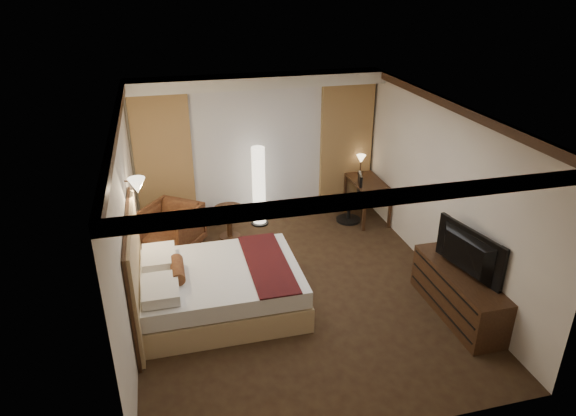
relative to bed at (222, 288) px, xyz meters
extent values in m
cube|color=black|center=(1.10, 0.20, -0.32)|extent=(4.50, 5.50, 0.01)
cube|color=white|center=(1.10, 0.20, 2.38)|extent=(4.50, 5.50, 0.01)
cube|color=beige|center=(1.10, 2.95, 1.03)|extent=(4.50, 0.02, 2.70)
cube|color=beige|center=(-1.15, 0.20, 1.03)|extent=(0.02, 5.50, 2.70)
cube|color=beige|center=(3.35, 0.20, 1.03)|extent=(0.02, 5.50, 2.70)
cube|color=white|center=(1.10, 2.70, 2.28)|extent=(4.50, 0.50, 0.20)
cube|color=silver|center=(1.10, 2.87, 0.93)|extent=(2.48, 0.04, 2.45)
cube|color=tan|center=(-0.60, 2.81, 0.93)|extent=(1.00, 0.14, 2.45)
cube|color=tan|center=(2.80, 2.81, 0.93)|extent=(1.00, 0.14, 2.45)
imported|color=#452014|center=(-0.58, 1.91, 0.11)|extent=(1.14, 1.13, 0.86)
imported|color=black|center=(3.07, -0.93, 0.68)|extent=(0.89, 1.28, 0.15)
camera|label=1|loc=(-0.58, -6.01, 4.00)|focal=32.00mm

